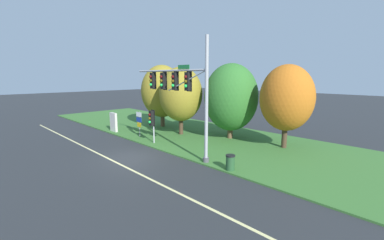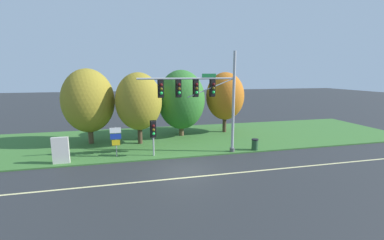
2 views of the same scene
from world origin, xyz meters
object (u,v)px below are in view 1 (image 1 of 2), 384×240
(tree_mid_verge, at_px, (287,98))
(tree_nearest_road, at_px, (162,91))
(pedestrian_signal_near_kerb, at_px, (152,120))
(traffic_signal_mast, at_px, (181,88))
(tree_left_of_mast, at_px, (181,94))
(trash_bin, at_px, (230,162))
(tree_behind_signpost, at_px, (231,97))
(info_kiosk, at_px, (114,122))
(route_sign_post, at_px, (139,121))

(tree_mid_verge, bearing_deg, tree_nearest_road, -173.51)
(pedestrian_signal_near_kerb, bearing_deg, traffic_signal_mast, -3.83)
(pedestrian_signal_near_kerb, relative_size, tree_left_of_mast, 0.44)
(trash_bin, bearing_deg, tree_left_of_mast, 155.10)
(tree_behind_signpost, distance_m, info_kiosk, 11.95)
(trash_bin, bearing_deg, traffic_signal_mast, 179.66)
(tree_behind_signpost, bearing_deg, trash_bin, -52.32)
(pedestrian_signal_near_kerb, height_order, tree_nearest_road, tree_nearest_road)
(trash_bin, bearing_deg, route_sign_post, 175.69)
(tree_nearest_road, distance_m, info_kiosk, 6.10)
(route_sign_post, height_order, tree_behind_signpost, tree_behind_signpost)
(trash_bin, bearing_deg, tree_behind_signpost, 127.68)
(traffic_signal_mast, bearing_deg, info_kiosk, 179.00)
(traffic_signal_mast, distance_m, tree_behind_signpost, 6.48)
(route_sign_post, xyz_separation_m, tree_mid_verge, (10.98, 6.10, 2.40))
(pedestrian_signal_near_kerb, distance_m, tree_behind_signpost, 7.17)
(pedestrian_signal_near_kerb, height_order, trash_bin, pedestrian_signal_near_kerb)
(tree_behind_signpost, relative_size, info_kiosk, 3.48)
(tree_left_of_mast, distance_m, info_kiosk, 7.50)
(traffic_signal_mast, bearing_deg, trash_bin, -0.34)
(tree_nearest_road, bearing_deg, tree_left_of_mast, -14.77)
(pedestrian_signal_near_kerb, bearing_deg, tree_left_of_mast, 102.45)
(traffic_signal_mast, height_order, tree_left_of_mast, traffic_signal_mast)
(info_kiosk, bearing_deg, tree_nearest_road, 76.29)
(pedestrian_signal_near_kerb, relative_size, info_kiosk, 1.47)
(tree_left_of_mast, relative_size, info_kiosk, 3.35)
(info_kiosk, bearing_deg, traffic_signal_mast, -1.00)
(trash_bin, bearing_deg, info_kiosk, 179.20)
(tree_left_of_mast, relative_size, tree_mid_verge, 1.00)
(info_kiosk, bearing_deg, pedestrian_signal_near_kerb, 0.70)
(traffic_signal_mast, distance_m, info_kiosk, 11.04)
(route_sign_post, height_order, trash_bin, route_sign_post)
(tree_left_of_mast, height_order, tree_behind_signpost, tree_behind_signpost)
(traffic_signal_mast, bearing_deg, tree_left_of_mast, 138.34)
(traffic_signal_mast, height_order, tree_mid_verge, traffic_signal_mast)
(tree_nearest_road, xyz_separation_m, tree_mid_verge, (13.43, 1.53, 0.00))
(tree_mid_verge, bearing_deg, tree_left_of_mast, -163.60)
(pedestrian_signal_near_kerb, relative_size, route_sign_post, 1.20)
(traffic_signal_mast, xyz_separation_m, tree_left_of_mast, (-4.76, 4.23, -0.90))
(pedestrian_signal_near_kerb, bearing_deg, route_sign_post, 168.81)
(pedestrian_signal_near_kerb, bearing_deg, info_kiosk, -179.30)
(tree_left_of_mast, xyz_separation_m, tree_behind_signpost, (4.24, 2.13, -0.16))
(route_sign_post, relative_size, info_kiosk, 1.22)
(tree_behind_signpost, bearing_deg, tree_left_of_mast, -153.25)
(tree_nearest_road, height_order, tree_behind_signpost, tree_nearest_road)
(tree_mid_verge, relative_size, trash_bin, 6.88)
(info_kiosk, height_order, trash_bin, info_kiosk)
(traffic_signal_mast, height_order, tree_nearest_road, traffic_signal_mast)
(tree_mid_verge, relative_size, info_kiosk, 3.37)
(pedestrian_signal_near_kerb, height_order, tree_behind_signpost, tree_behind_signpost)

